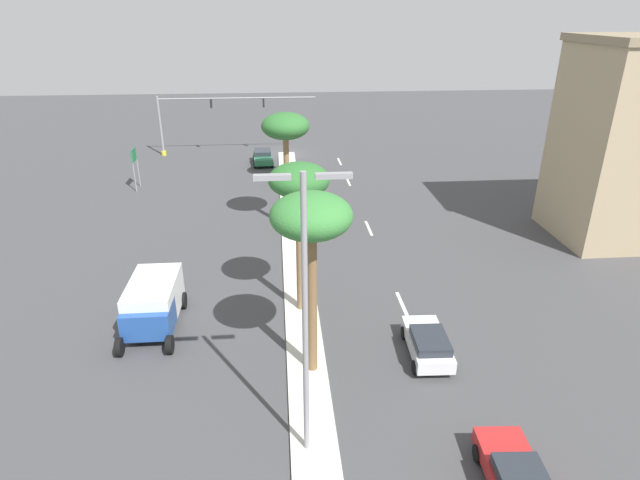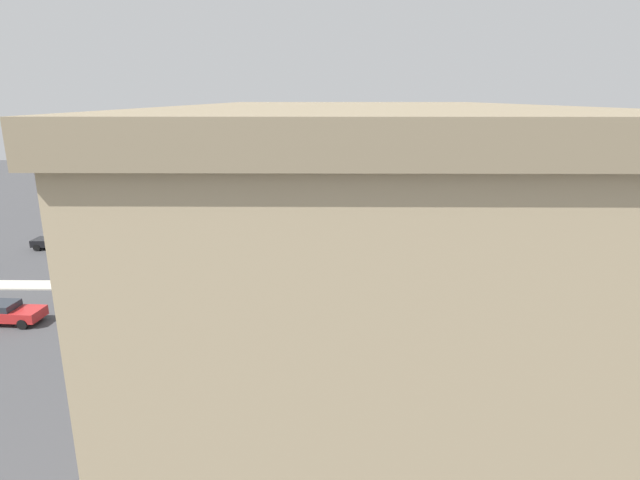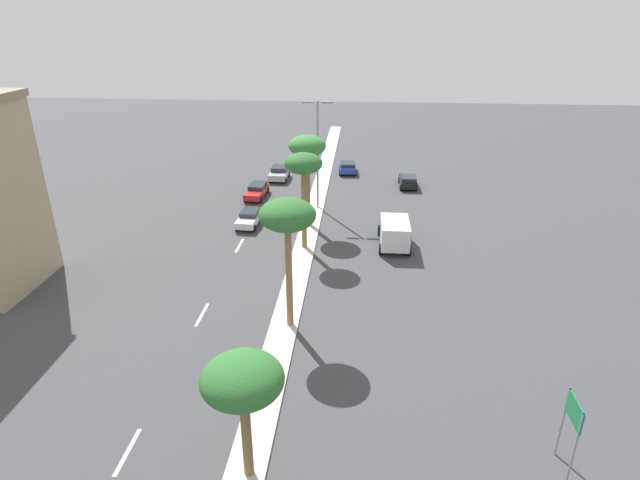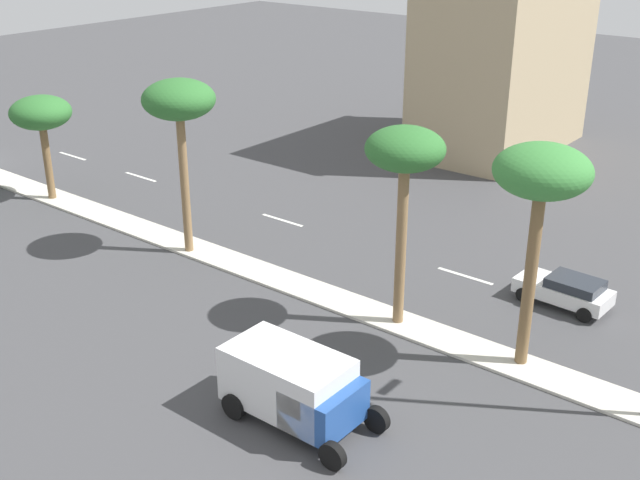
# 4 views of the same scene
# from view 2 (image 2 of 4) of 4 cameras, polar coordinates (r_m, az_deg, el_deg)

# --- Properties ---
(ground_plane) EXTENTS (160.00, 160.00, 0.00)m
(ground_plane) POSITION_cam_2_polar(r_m,az_deg,el_deg) (39.57, -8.90, -5.09)
(ground_plane) COLOR #424244
(median_curb) EXTENTS (1.80, 84.49, 0.12)m
(median_curb) POSITION_cam_2_polar(r_m,az_deg,el_deg) (42.13, -21.64, -4.67)
(median_curb) COLOR beige
(median_curb) RESTS_ON ground
(lane_stripe_leading) EXTENTS (0.20, 2.80, 0.01)m
(lane_stripe_leading) POSITION_cam_2_polar(r_m,az_deg,el_deg) (37.12, 25.21, -7.86)
(lane_stripe_leading) COLOR silver
(lane_stripe_leading) RESTS_ON ground
(lane_stripe_mid) EXTENTS (0.20, 2.80, 0.01)m
(lane_stripe_mid) POSITION_cam_2_polar(r_m,az_deg,el_deg) (34.01, 6.76, -8.52)
(lane_stripe_mid) COLOR silver
(lane_stripe_mid) RESTS_ON ground
(lane_stripe_trailing) EXTENTS (0.20, 2.80, 0.01)m
(lane_stripe_trailing) POSITION_cam_2_polar(r_m,az_deg,el_deg) (34.64, -12.02, -8.31)
(lane_stripe_trailing) COLOR silver
(lane_stripe_trailing) RESTS_ON ground
(lane_stripe_right) EXTENTS (0.20, 2.80, 0.01)m
(lane_stripe_right) POSITION_cam_2_polar(r_m,az_deg,el_deg) (35.93, -19.30, -7.98)
(lane_stripe_right) COLOR silver
(lane_stripe_right) RESTS_ON ground
(traffic_signal_gantry) EXTENTS (17.31, 0.53, 6.49)m
(traffic_signal_gantry) POSITION_cam_2_polar(r_m,az_deg,el_deg) (53.76, 30.32, 3.21)
(traffic_signal_gantry) COLOR gray
(traffic_signal_gantry) RESTS_ON ground
(directional_road_sign) EXTENTS (0.10, 1.66, 3.70)m
(directional_road_sign) POSITION_cam_2_polar(r_m,az_deg,el_deg) (53.51, 16.50, 2.90)
(directional_road_sign) COLOR gray
(directional_road_sign) RESTS_ON ground
(commercial_building) EXTENTS (13.29, 7.58, 13.59)m
(commercial_building) POSITION_cam_2_polar(r_m,az_deg,el_deg) (13.32, 4.62, -16.05)
(commercial_building) COLOR tan
(commercial_building) RESTS_ON ground
(palm_tree_leading) EXTENTS (3.37, 3.37, 5.92)m
(palm_tree_leading) POSITION_cam_2_polar(r_m,az_deg,el_deg) (41.01, 23.75, 1.81)
(palm_tree_leading) COLOR brown
(palm_tree_leading) RESTS_ON median_curb
(palm_tree_trailing) EXTENTS (3.37, 3.37, 8.39)m
(palm_tree_trailing) POSITION_cam_2_polar(r_m,az_deg,el_deg) (37.72, 7.40, 5.58)
(palm_tree_trailing) COLOR olive
(palm_tree_trailing) RESTS_ON median_curb
(palm_tree_near) EXTENTS (3.04, 3.04, 8.10)m
(palm_tree_near) POSITION_cam_2_polar(r_m,az_deg,el_deg) (37.88, -10.81, 5.05)
(palm_tree_near) COLOR olive
(palm_tree_near) RESTS_ON median_curb
(palm_tree_inboard) EXTENTS (3.35, 3.35, 8.34)m
(palm_tree_inboard) POSITION_cam_2_polar(r_m,az_deg,el_deg) (39.01, -18.55, 5.10)
(palm_tree_inboard) COLOR brown
(palm_tree_inboard) RESTS_ON median_curb
(street_lamp_front) EXTENTS (2.90, 0.24, 10.62)m
(street_lamp_front) POSITION_cam_2_polar(r_m,az_deg,el_deg) (41.41, -24.29, 3.67)
(street_lamp_front) COLOR gray
(street_lamp_front) RESTS_ON median_curb
(sedan_red_right) EXTENTS (2.12, 4.68, 1.35)m
(sedan_red_right) POSITION_cam_2_polar(r_m,az_deg,el_deg) (38.43, -31.43, -6.75)
(sedan_red_right) COLOR red
(sedan_red_right) RESTS_ON ground
(sedan_white_left) EXTENTS (2.01, 4.00, 1.34)m
(sedan_white_left) POSITION_cam_2_polar(r_m,az_deg,el_deg) (35.60, -19.54, -6.96)
(sedan_white_left) COLOR silver
(sedan_white_left) RESTS_ON ground
(sedan_black_front) EXTENTS (1.98, 4.15, 1.39)m
(sedan_black_front) POSITION_cam_2_polar(r_m,az_deg,el_deg) (54.44, -26.82, -0.07)
(sedan_black_front) COLOR black
(sedan_black_front) RESTS_ON ground
(sedan_green_leading) EXTENTS (2.23, 4.29, 1.36)m
(sedan_green_leading) POSITION_cam_2_polar(r_m,az_deg,el_deg) (46.81, 28.99, -2.70)
(sedan_green_leading) COLOR #287047
(sedan_green_leading) RESTS_ON ground
(box_truck) EXTENTS (2.61, 5.31, 2.40)m
(box_truck) POSITION_cam_2_polar(r_m,az_deg,el_deg) (46.62, -9.88, -0.26)
(box_truck) COLOR #234C99
(box_truck) RESTS_ON ground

